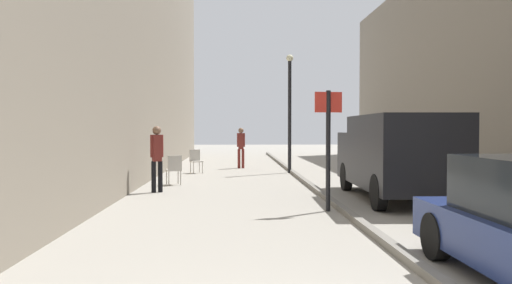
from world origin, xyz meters
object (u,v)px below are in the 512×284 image
cafe_chair_near_window (196,159)px  street_sign_post (328,140)px  lamp_post (290,105)px  cafe_chair_by_doorway (174,168)px  pedestrian_mid_block (241,145)px  delivery_van (395,154)px  pedestrian_main_foreground (157,154)px

cafe_chair_near_window → street_sign_post: bearing=87.6°
lamp_post → cafe_chair_by_doorway: size_ratio=5.06×
pedestrian_mid_block → street_sign_post: 11.78m
street_sign_post → delivery_van: bearing=-146.5°
delivery_van → street_sign_post: 2.67m
street_sign_post → cafe_chair_near_window: 9.99m
delivery_van → cafe_chair_near_window: delivery_van is taller
street_sign_post → cafe_chair_by_doorway: 6.48m
cafe_chair_near_window → delivery_van: bearing=103.1°
lamp_post → pedestrian_main_foreground: bearing=-126.5°
cafe_chair_by_doorway → delivery_van: bearing=-48.2°
pedestrian_main_foreground → lamp_post: size_ratio=0.39×
delivery_van → cafe_chair_near_window: size_ratio=5.48×
pedestrian_mid_block → delivery_van: size_ratio=0.35×
street_sign_post → lamp_post: (0.20, 9.24, 1.18)m
pedestrian_mid_block → cafe_chair_near_window: bearing=-127.5°
cafe_chair_near_window → cafe_chair_by_doorway: bearing=61.9°
pedestrian_main_foreground → delivery_van: 6.42m
pedestrian_mid_block → lamp_post: bearing=-50.8°
street_sign_post → cafe_chair_near_window: size_ratio=2.77×
pedestrian_main_foreground → street_sign_post: bearing=120.2°
pedestrian_mid_block → cafe_chair_by_doorway: pedestrian_mid_block is taller
lamp_post → cafe_chair_near_window: size_ratio=5.06×
pedestrian_main_foreground → street_sign_post: (4.19, -3.31, 0.47)m
pedestrian_main_foreground → cafe_chair_near_window: pedestrian_main_foreground is taller
pedestrian_mid_block → cafe_chair_near_window: (-1.85, -2.37, -0.51)m
cafe_chair_by_doorway → cafe_chair_near_window: bearing=66.6°
pedestrian_mid_block → street_sign_post: size_ratio=0.70×
delivery_van → lamp_post: size_ratio=1.08×
pedestrian_mid_block → cafe_chair_by_doorway: size_ratio=1.94×
pedestrian_mid_block → street_sign_post: bearing=-81.1°
street_sign_post → cafe_chair_by_doorway: (-3.92, 5.06, -1.00)m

